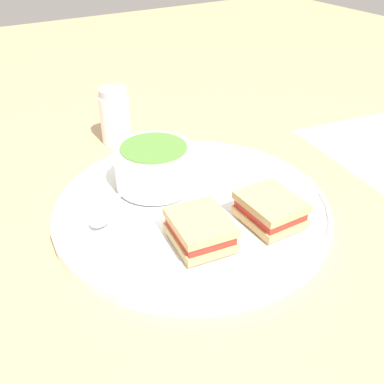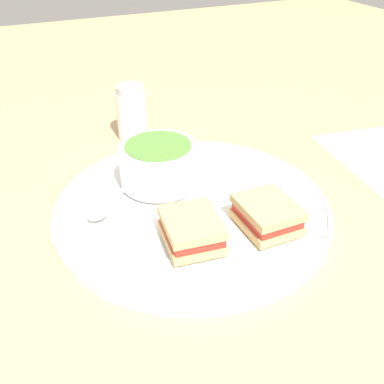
# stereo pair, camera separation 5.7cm
# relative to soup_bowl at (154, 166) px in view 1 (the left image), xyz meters

# --- Properties ---
(ground_plane) EXTENTS (2.40, 2.40, 0.00)m
(ground_plane) POSITION_rel_soup_bowl_xyz_m (0.02, -0.06, -0.05)
(ground_plane) COLOR tan
(plate) EXTENTS (0.36, 0.36, 0.02)m
(plate) POSITION_rel_soup_bowl_xyz_m (0.02, -0.06, -0.04)
(plate) COLOR white
(plate) RESTS_ON ground_plane
(soup_bowl) EXTENTS (0.11, 0.11, 0.06)m
(soup_bowl) POSITION_rel_soup_bowl_xyz_m (0.00, 0.00, 0.00)
(soup_bowl) COLOR white
(soup_bowl) RESTS_ON plate
(spoon) EXTENTS (0.09, 0.09, 0.01)m
(spoon) POSITION_rel_soup_bowl_xyz_m (-0.09, -0.04, -0.03)
(spoon) COLOR silver
(spoon) RESTS_ON plate
(sandwich_half_near) EXTENTS (0.07, 0.08, 0.03)m
(sandwich_half_near) POSITION_rel_soup_bowl_xyz_m (-0.01, -0.13, -0.01)
(sandwich_half_near) COLOR tan
(sandwich_half_near) RESTS_ON plate
(sandwich_half_far) EXTENTS (0.06, 0.07, 0.03)m
(sandwich_half_far) POSITION_rel_soup_bowl_xyz_m (0.08, -0.14, -0.01)
(sandwich_half_far) COLOR tan
(sandwich_half_far) RESTS_ON plate
(salt_shaker) EXTENTS (0.05, 0.05, 0.09)m
(salt_shaker) POSITION_rel_soup_bowl_xyz_m (0.02, 0.18, -0.00)
(salt_shaker) COLOR silver
(salt_shaker) RESTS_ON ground_plane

